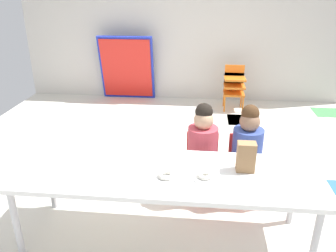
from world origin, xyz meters
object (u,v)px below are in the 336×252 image
donut_powdered_on_plate (205,175)px  seated_child_middle_seat (247,146)px  craft_table (164,177)px  paper_plate_near_edge (205,178)px  folded_activity_table (127,68)px  seated_child_near_camera (203,144)px  paper_bag_brown (246,157)px  donut_powdered_loose (166,175)px  kid_chair_orange_stack (234,84)px

donut_powdered_on_plate → seated_child_middle_seat: bearing=60.3°
donut_powdered_on_plate → craft_table: bearing=167.8°
paper_plate_near_edge → donut_powdered_on_plate: size_ratio=1.72×
folded_activity_table → donut_powdered_on_plate: size_ratio=10.37×
seated_child_near_camera → folded_activity_table: size_ratio=0.84×
seated_child_middle_seat → paper_plate_near_edge: bearing=-119.7°
paper_plate_near_edge → donut_powdered_on_plate: 0.02m
seated_child_middle_seat → folded_activity_table: bearing=120.7°
paper_bag_brown → paper_plate_near_edge: 0.34m
paper_plate_near_edge → donut_powdered_loose: (-0.27, -0.01, 0.01)m
paper_plate_near_edge → seated_child_near_camera: bearing=91.6°
seated_child_near_camera → donut_powdered_on_plate: (0.02, -0.64, 0.07)m
seated_child_near_camera → folded_activity_table: (-1.28, 2.81, -0.02)m
seated_child_middle_seat → donut_powdered_loose: size_ratio=7.58×
seated_child_middle_seat → craft_table: bearing=-138.7°
donut_powdered_loose → seated_child_middle_seat: bearing=45.8°
paper_bag_brown → craft_table: bearing=-172.8°
paper_bag_brown → donut_powdered_loose: 0.58m
craft_table → paper_plate_near_edge: (0.29, -0.06, 0.05)m
kid_chair_orange_stack → donut_powdered_loose: (-0.73, -3.17, 0.22)m
folded_activity_table → paper_plate_near_edge: (1.30, -3.45, 0.06)m
seated_child_middle_seat → seated_child_near_camera: bearing=180.0°
craft_table → paper_bag_brown: 0.61m
kid_chair_orange_stack → paper_plate_near_edge: (-0.46, -3.16, 0.21)m
seated_child_near_camera → paper_plate_near_edge: seated_child_near_camera is taller
paper_plate_near_edge → craft_table: bearing=167.8°
seated_child_near_camera → paper_bag_brown: bearing=-58.9°
kid_chair_orange_stack → donut_powdered_on_plate: (-0.46, -3.16, 0.23)m
craft_table → paper_plate_near_edge: paper_plate_near_edge is taller
seated_child_middle_seat → donut_powdered_loose: bearing=-134.2°
craft_table → folded_activity_table: bearing=106.6°
folded_activity_table → donut_powdered_on_plate: (1.30, -3.45, 0.08)m
craft_table → seated_child_near_camera: bearing=64.7°
craft_table → seated_child_near_camera: 0.64m
kid_chair_orange_stack → craft_table: bearing=-103.7°
paper_bag_brown → paper_plate_near_edge: paper_bag_brown is taller
paper_bag_brown → donut_powdered_on_plate: (-0.29, -0.14, -0.09)m
kid_chair_orange_stack → donut_powdered_loose: 3.26m
paper_plate_near_edge → donut_powdered_on_plate: (0.00, 0.00, 0.02)m
kid_chair_orange_stack → donut_powdered_on_plate: kid_chair_orange_stack is taller
donut_powdered_on_plate → paper_bag_brown: bearing=25.4°
seated_child_near_camera → seated_child_middle_seat: bearing=0.0°
kid_chair_orange_stack → paper_bag_brown: 3.04m
craft_table → paper_plate_near_edge: size_ratio=12.21×
paper_bag_brown → donut_powdered_loose: bearing=-165.2°
seated_child_middle_seat → donut_powdered_on_plate: size_ratio=8.76×
seated_child_near_camera → folded_activity_table: folded_activity_table is taller
seated_child_near_camera → folded_activity_table: bearing=114.6°
paper_plate_near_edge → paper_bag_brown: bearing=25.4°
craft_table → kid_chair_orange_stack: (0.75, 3.09, -0.16)m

